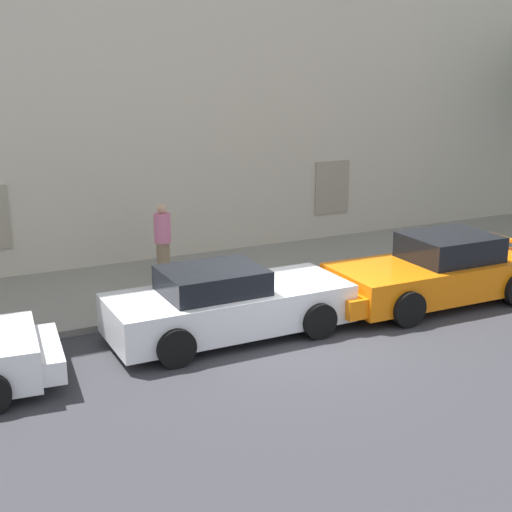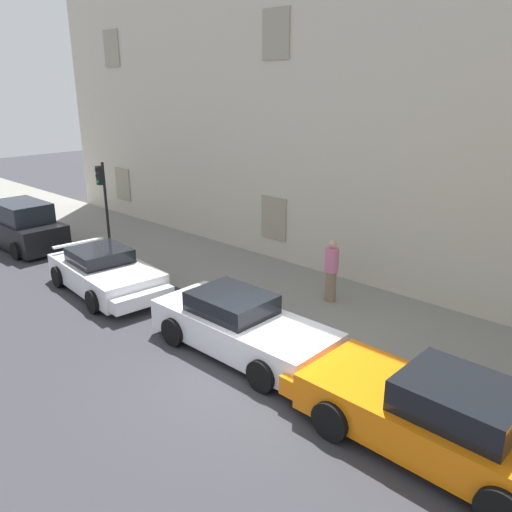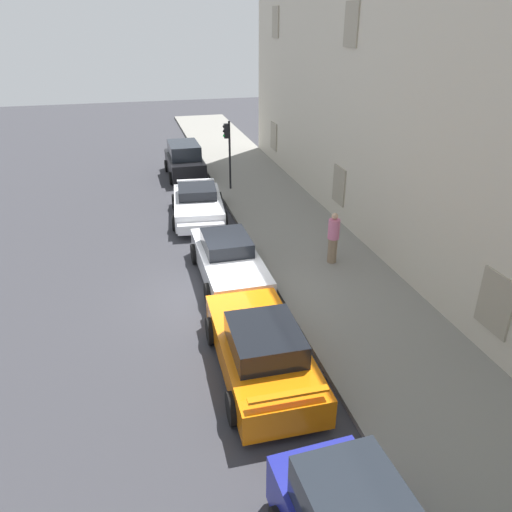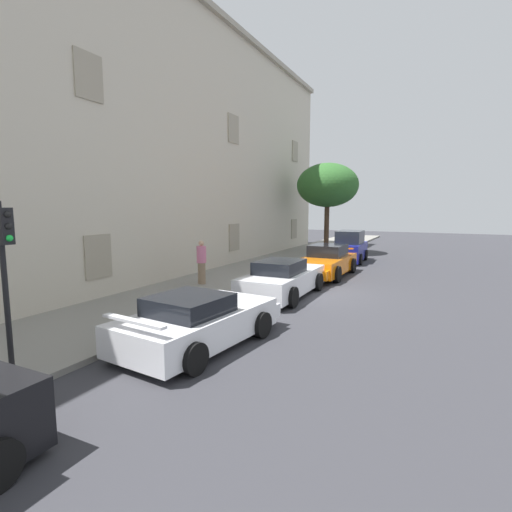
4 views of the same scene
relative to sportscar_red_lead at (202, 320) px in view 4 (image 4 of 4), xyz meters
name	(u,v)px [view 4 (image 4 of 4)]	position (x,y,z in m)	size (l,w,h in m)	color
ground_plane	(310,292)	(6.48, -0.52, -0.58)	(80.00, 80.00, 0.00)	#333338
sidewalk	(221,282)	(6.48, 3.48, -0.51)	(60.00, 4.10, 0.14)	gray
building_facade	(141,138)	(6.48, 7.71, 5.88)	(35.14, 4.84, 12.87)	beige
sportscar_red_lead	(202,320)	(0.00, 0.00, 0.00)	(4.64, 2.50, 1.28)	white
sportscar_yellow_flank	(285,279)	(5.68, 0.19, 0.04)	(5.05, 2.07, 1.37)	white
sportscar_white_middle	(325,263)	(10.16, -0.03, 0.07)	(5.10, 2.21, 1.47)	orange
hatchback_distant	(350,248)	(15.55, 0.02, 0.28)	(3.75, 1.92, 1.88)	navy
tree_near_kerb	(328,185)	(19.05, 2.48, 4.21)	(4.27, 4.27, 6.19)	#473323
traffic_light	(5,258)	(-3.29, 1.99, 1.79)	(0.22, 0.36, 3.25)	black
pedestrian_admiring	(202,262)	(5.46, 3.78, 0.47)	(0.44, 0.44, 1.79)	#8C7259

